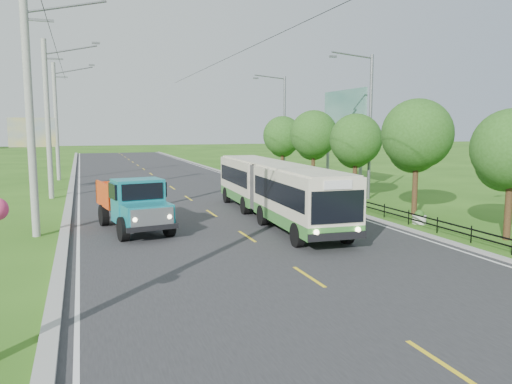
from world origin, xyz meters
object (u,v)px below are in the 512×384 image
streetlight_far (283,123)px  pole_far (57,121)px  tree_fourth (355,143)px  tree_fifth (313,137)px  planter_near (419,218)px  pole_near (31,114)px  tree_back (282,138)px  planter_far (288,183)px  dump_truck (133,201)px  tree_third (416,138)px  bus (275,186)px  billboard_right (344,117)px  pole_mid (48,119)px  billboard_left (32,137)px  planter_mid (338,196)px  tree_second (510,153)px  streetlight_mid (368,122)px

streetlight_far → pole_far: bearing=165.2°
tree_fourth → tree_fifth: (0.00, 6.00, 0.27)m
planter_near → pole_near: bearing=169.9°
tree_back → planter_far: size_ratio=8.21×
planter_far → dump_truck: size_ratio=0.11×
tree_back → tree_third: bearing=-90.0°
tree_fourth → streetlight_far: streetlight_far is taller
bus → tree_fifth: bearing=58.7°
planter_near → billboard_right: (3.70, 14.00, 5.06)m
pole_near → pole_mid: size_ratio=1.00×
tree_fourth → billboard_left: 21.72m
pole_mid → planter_mid: pole_mid is taller
planter_near → dump_truck: bearing=167.3°
bus → dump_truck: bus is taller
streetlight_far → planter_near: streetlight_far is taller
streetlight_far → tree_second: bearing=-91.7°
tree_fourth → dump_truck: tree_fourth is taller
tree_fourth → planter_mid: tree_fourth is taller
tree_fourth → pole_far: bearing=133.9°
tree_fifth → pole_near: bearing=-148.4°
dump_truck → tree_third: bearing=-12.5°
pole_far → bus: (10.81, -23.65, -3.45)m
tree_fourth → tree_third: bearing=-90.0°
streetlight_mid → streetlight_far: bearing=90.0°
planter_far → streetlight_mid: bearing=-75.7°
tree_fourth → bus: tree_fourth is taller
planter_near → planter_far: same height
streetlight_far → planter_mid: streetlight_far is taller
tree_fifth → streetlight_far: streetlight_far is taller
billboard_left → dump_truck: (5.19, -15.08, -2.53)m
tree_second → streetlight_mid: streetlight_mid is taller
pole_near → planter_near: (16.86, -3.00, -4.81)m
tree_fifth → streetlight_far: (0.79, 7.86, 1.05)m
planter_mid → dump_truck: 13.91m
tree_fifth → planter_mid: 7.21m
tree_second → billboard_left: (-19.36, 21.86, 0.35)m
pole_near → dump_truck: size_ratio=1.70×
tree_fourth → streetlight_far: size_ratio=0.60×
pole_far → streetlight_mid: (18.90, -19.00, -0.19)m
bus → tree_third: bearing=-6.5°
tree_fifth → planter_far: 4.21m
pole_far → tree_back: pole_far is taller
pole_mid → pole_near: bearing=-90.0°
tree_third → planter_mid: bearing=102.1°
pole_mid → pole_far: (0.00, 12.00, 0.00)m
pole_mid → planter_near: bearing=-41.7°
tree_third → tree_fourth: (-0.00, 6.00, -0.40)m
bus → dump_truck: (-6.86, -0.43, -0.31)m
pole_far → tree_third: 30.78m
streetlight_mid → bus: bearing=-150.1°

